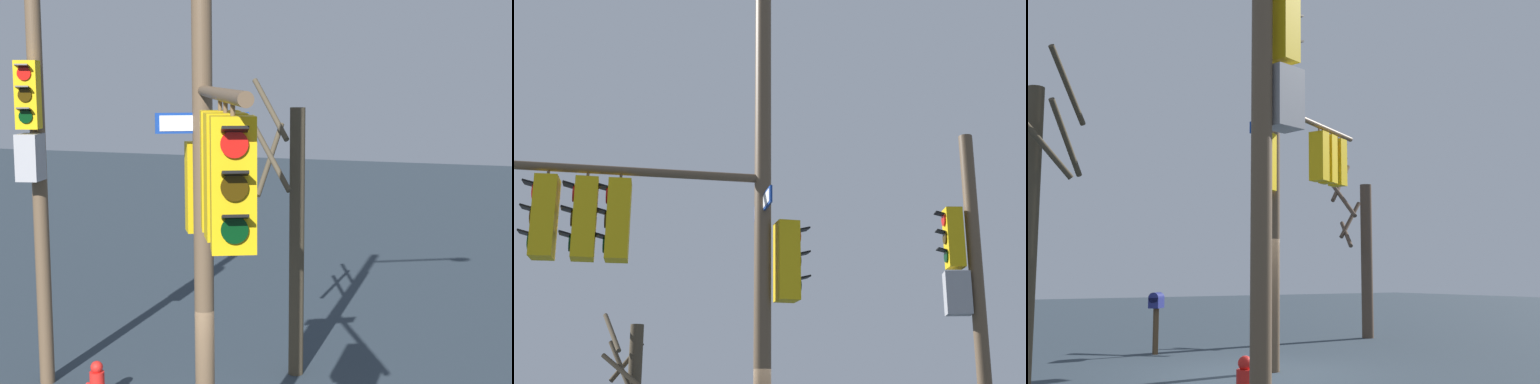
% 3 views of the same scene
% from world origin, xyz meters
% --- Properties ---
extents(main_signal_pole_assembly, '(3.27, 4.86, 8.86)m').
position_xyz_m(main_signal_pole_assembly, '(0.63, -1.09, 4.65)').
color(main_signal_pole_assembly, brown).
rests_on(main_signal_pole_assembly, ground).
extents(secondary_pole_assembly, '(0.45, 0.80, 6.97)m').
position_xyz_m(secondary_pole_assembly, '(-3.97, 2.23, 3.85)').
color(secondary_pole_assembly, brown).
rests_on(secondary_pole_assembly, ground).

